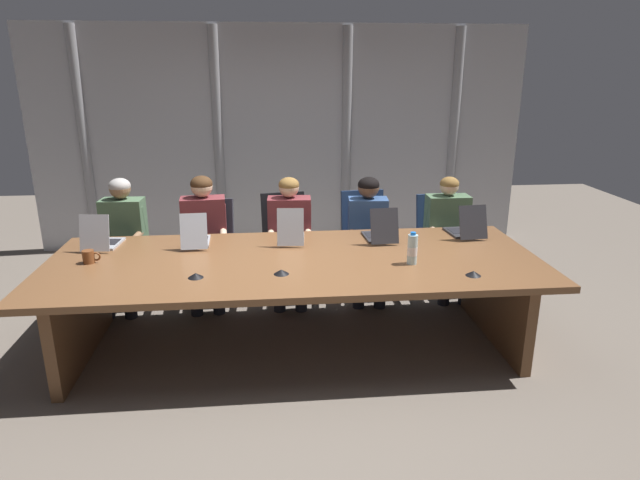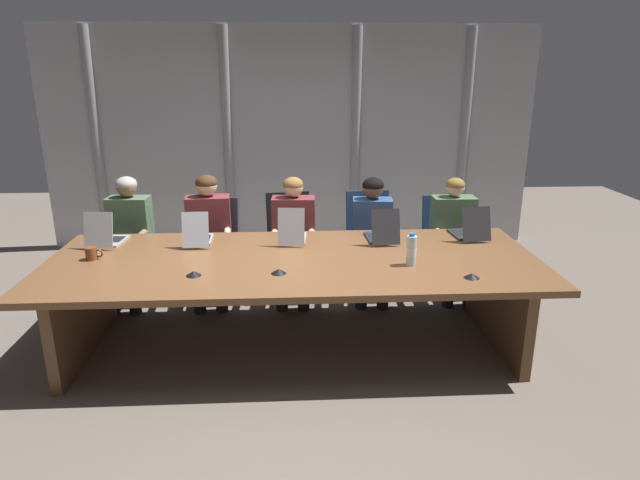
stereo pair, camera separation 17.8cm
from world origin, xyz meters
name	(u,v)px [view 1 (the left image)]	position (x,y,z in m)	size (l,w,h in m)	color
ground_plane	(296,346)	(0.00, 0.00, 0.00)	(11.84, 11.84, 0.00)	#6B6056
conference_table	(295,277)	(0.00, 0.00, 0.60)	(3.79, 1.48, 0.75)	brown
curtain_backdrop	(282,139)	(0.00, 2.74, 1.33)	(5.92, 0.17, 2.65)	#B2B2B7
laptop_left_end	(102,240)	(-1.55, 0.45, 0.81)	(0.27, 0.40, 0.30)	#A8ADB7
laptop_left_mid	(196,238)	(-0.80, 0.44, 0.81)	(0.23, 0.41, 0.30)	#A8ADB7
laptop_center	(291,235)	(0.00, 0.44, 0.81)	(0.25, 0.41, 0.32)	#A8ADB7
laptop_right_mid	(380,233)	(0.76, 0.42, 0.81)	(0.25, 0.41, 0.31)	#2D2D33
laptop_right_end	(465,229)	(1.53, 0.48, 0.81)	(0.28, 0.42, 0.30)	#2D2D33
office_chair_left_end	(126,264)	(-1.57, 1.13, 0.35)	(0.60, 0.61, 0.92)	black
office_chair_left_mid	(210,261)	(-0.77, 1.14, 0.35)	(0.60, 0.60, 0.94)	#2D2D38
office_chair_center	(287,257)	(-0.02, 1.14, 0.37)	(0.60, 0.61, 0.98)	black
office_chair_right_mid	(366,255)	(0.77, 1.14, 0.37)	(0.60, 0.60, 0.99)	navy
office_chair_right_end	(441,254)	(1.55, 1.14, 0.35)	(0.60, 0.60, 0.94)	navy
person_left_end	(122,236)	(-1.54, 0.98, 0.68)	(0.41, 0.56, 1.20)	#4C6B4C
person_left_mid	(204,232)	(-0.79, 0.99, 0.70)	(0.45, 0.57, 1.21)	brown
person_center	(290,232)	(0.00, 0.98, 0.67)	(0.43, 0.56, 1.18)	brown
person_right_mid	(368,230)	(0.76, 0.98, 0.67)	(0.42, 0.57, 1.17)	#335184
person_right_end	(449,229)	(1.56, 0.98, 0.66)	(0.42, 0.55, 1.16)	#4C6B4C
water_bottle_primary	(412,249)	(0.87, -0.19, 0.86)	(0.08, 0.08, 0.25)	silver
coffee_mug_near	(89,257)	(-1.55, 0.07, 0.80)	(0.13, 0.09, 0.10)	brown
conference_mic_left_side	(281,272)	(-0.11, -0.31, 0.77)	(0.11, 0.11, 0.04)	black
conference_mic_middle	(196,275)	(-0.71, -0.32, 0.77)	(0.11, 0.11, 0.04)	black
conference_mic_right_side	(473,273)	(1.25, -0.47, 0.77)	(0.11, 0.11, 0.04)	black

